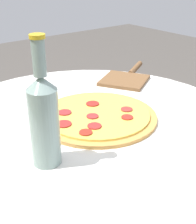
# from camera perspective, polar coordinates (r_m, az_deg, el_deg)

# --- Properties ---
(table) EXTENTS (0.93, 0.93, 0.72)m
(table) POSITION_cam_1_polar(r_m,az_deg,el_deg) (0.96, -1.76, -10.27)
(table) COLOR silver
(table) RESTS_ON ground_plane
(pizza) EXTENTS (0.34, 0.34, 0.02)m
(pizza) POSITION_cam_1_polar(r_m,az_deg,el_deg) (0.89, -0.03, -0.72)
(pizza) COLOR #C68E47
(pizza) RESTS_ON table
(beer_bottle) EXTENTS (0.06, 0.06, 0.28)m
(beer_bottle) POSITION_cam_1_polar(r_m,az_deg,el_deg) (0.66, -9.86, -1.00)
(beer_bottle) COLOR gray
(beer_bottle) RESTS_ON table
(pizza_paddle) EXTENTS (0.23, 0.31, 0.02)m
(pizza_paddle) POSITION_cam_1_polar(r_m,az_deg,el_deg) (1.20, 5.24, 6.24)
(pizza_paddle) COLOR brown
(pizza_paddle) RESTS_ON table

